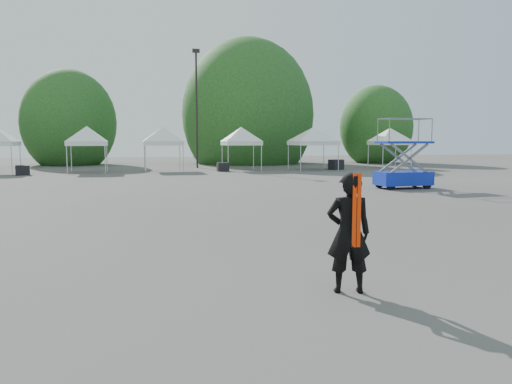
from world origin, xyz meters
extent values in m
plane|color=#474442|center=(0.00, 0.00, 0.00)|extent=(120.00, 120.00, 0.00)
cylinder|color=black|center=(3.00, 32.00, 4.75)|extent=(0.16, 0.16, 9.50)
cube|color=black|center=(3.00, 32.00, 9.65)|extent=(0.60, 0.25, 0.30)
cylinder|color=#382314|center=(-8.00, 40.00, 1.14)|extent=(0.36, 0.36, 2.27)
ellipsoid|color=#1C4A18|center=(-8.00, 40.00, 3.94)|extent=(4.16, 4.16, 4.78)
cylinder|color=#382314|center=(9.00, 39.00, 1.40)|extent=(0.36, 0.36, 2.80)
ellipsoid|color=#1C4A18|center=(9.00, 39.00, 4.85)|extent=(5.12, 5.12, 5.89)
cylinder|color=#382314|center=(22.00, 37.00, 1.05)|extent=(0.36, 0.36, 2.10)
ellipsoid|color=#1C4A18|center=(22.00, 37.00, 3.64)|extent=(3.84, 3.84, 4.42)
cylinder|color=silver|center=(-10.27, 26.86, 1.00)|extent=(0.06, 0.06, 2.00)
cylinder|color=silver|center=(-10.27, 29.60, 1.00)|extent=(0.06, 0.06, 2.00)
cylinder|color=silver|center=(-6.69, 26.56, 1.00)|extent=(0.06, 0.06, 2.00)
cylinder|color=silver|center=(-4.15, 26.56, 1.00)|extent=(0.06, 0.06, 2.00)
cylinder|color=silver|center=(-6.69, 29.10, 1.00)|extent=(0.06, 0.06, 2.00)
cylinder|color=silver|center=(-4.15, 29.10, 1.00)|extent=(0.06, 0.06, 2.00)
cube|color=white|center=(-5.42, 27.83, 2.08)|extent=(2.74, 2.74, 0.30)
pyramid|color=white|center=(-5.42, 27.83, 3.33)|extent=(3.87, 3.87, 1.10)
cylinder|color=silver|center=(-1.39, 26.98, 1.00)|extent=(0.06, 0.06, 2.00)
cylinder|color=silver|center=(1.34, 26.98, 1.00)|extent=(0.06, 0.06, 2.00)
cylinder|color=silver|center=(-1.39, 29.71, 1.00)|extent=(0.06, 0.06, 2.00)
cylinder|color=silver|center=(1.34, 29.71, 1.00)|extent=(0.06, 0.06, 2.00)
cube|color=white|center=(-0.02, 28.35, 2.08)|extent=(2.92, 2.92, 0.30)
pyramid|color=white|center=(-0.02, 28.35, 3.33)|extent=(4.14, 4.14, 1.10)
cylinder|color=silver|center=(4.63, 26.63, 1.00)|extent=(0.06, 0.06, 2.00)
cylinder|color=silver|center=(7.20, 26.63, 1.00)|extent=(0.06, 0.06, 2.00)
cylinder|color=silver|center=(4.63, 29.20, 1.00)|extent=(0.06, 0.06, 2.00)
cylinder|color=silver|center=(7.20, 29.20, 1.00)|extent=(0.06, 0.06, 2.00)
cube|color=white|center=(5.92, 27.92, 2.08)|extent=(2.77, 2.77, 0.30)
pyramid|color=white|center=(5.92, 27.92, 3.33)|extent=(3.92, 3.92, 1.10)
cylinder|color=silver|center=(9.99, 25.64, 1.00)|extent=(0.06, 0.06, 2.00)
cylinder|color=silver|center=(13.05, 25.64, 1.00)|extent=(0.06, 0.06, 2.00)
cylinder|color=silver|center=(9.99, 28.70, 1.00)|extent=(0.06, 0.06, 2.00)
cylinder|color=silver|center=(13.05, 28.70, 1.00)|extent=(0.06, 0.06, 2.00)
cube|color=white|center=(11.52, 27.17, 2.08)|extent=(3.26, 3.26, 0.30)
pyramid|color=white|center=(11.52, 27.17, 3.33)|extent=(4.61, 4.61, 1.10)
cylinder|color=silver|center=(17.27, 26.55, 1.00)|extent=(0.06, 0.06, 2.00)
cylinder|color=silver|center=(19.84, 26.55, 1.00)|extent=(0.06, 0.06, 2.00)
cylinder|color=silver|center=(17.27, 29.12, 1.00)|extent=(0.06, 0.06, 2.00)
cylinder|color=silver|center=(19.84, 29.12, 1.00)|extent=(0.06, 0.06, 2.00)
cube|color=white|center=(18.56, 27.83, 2.08)|extent=(2.78, 2.78, 0.30)
pyramid|color=white|center=(18.56, 27.83, 3.33)|extent=(3.93, 3.93, 1.10)
imported|color=black|center=(0.93, -2.99, 0.93)|extent=(0.77, 0.59, 1.87)
cube|color=#FB3205|center=(0.93, -3.18, 1.31)|extent=(0.15, 0.02, 1.12)
cube|color=#0D2FA9|center=(10.50, 11.80, 0.49)|extent=(2.65, 1.39, 0.65)
cube|color=#0D2FA9|center=(10.50, 11.80, 2.23)|extent=(2.54, 1.33, 0.11)
cylinder|color=black|center=(9.54, 11.22, 0.20)|extent=(0.40, 0.18, 0.39)
cylinder|color=black|center=(11.50, 11.28, 0.20)|extent=(0.40, 0.18, 0.39)
cylinder|color=black|center=(9.50, 12.31, 0.20)|extent=(0.40, 0.18, 0.39)
cylinder|color=black|center=(11.46, 12.37, 0.20)|extent=(0.40, 0.18, 0.39)
cube|color=black|center=(-9.42, 25.96, 0.33)|extent=(0.93, 0.77, 0.66)
cube|color=black|center=(4.27, 26.84, 0.33)|extent=(0.86, 0.69, 0.65)
cube|color=black|center=(13.36, 26.82, 0.40)|extent=(1.22, 1.08, 0.80)
camera|label=1|loc=(-2.26, -9.98, 2.36)|focal=35.00mm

